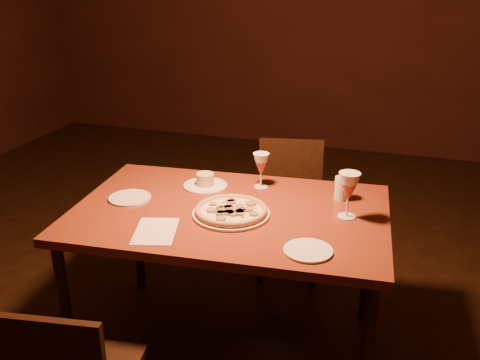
% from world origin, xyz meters
% --- Properties ---
extents(dining_table, '(1.46, 1.01, 0.75)m').
position_xyz_m(dining_table, '(0.15, 0.21, 0.68)').
color(dining_table, maroon).
rests_on(dining_table, floor).
extents(chair_far, '(0.45, 0.45, 0.80)m').
position_xyz_m(chair_far, '(0.23, 1.04, 0.45)').
color(chair_far, black).
rests_on(chair_far, floor).
extents(pizza_plate, '(0.34, 0.34, 0.04)m').
position_xyz_m(pizza_plate, '(0.17, 0.16, 0.76)').
color(pizza_plate, white).
rests_on(pizza_plate, dining_table).
extents(ramekin_saucer, '(0.21, 0.21, 0.07)m').
position_xyz_m(ramekin_saucer, '(-0.06, 0.43, 0.77)').
color(ramekin_saucer, white).
rests_on(ramekin_saucer, dining_table).
extents(wine_glass_far, '(0.08, 0.08, 0.17)m').
position_xyz_m(wine_glass_far, '(0.21, 0.51, 0.83)').
color(wine_glass_far, '#A64A45').
rests_on(wine_glass_far, dining_table).
extents(wine_glass_right, '(0.09, 0.09, 0.20)m').
position_xyz_m(wine_glass_right, '(0.65, 0.30, 0.85)').
color(wine_glass_right, '#A64A45').
rests_on(wine_glass_right, dining_table).
extents(water_tumbler, '(0.07, 0.07, 0.11)m').
position_xyz_m(water_tumbler, '(0.60, 0.48, 0.80)').
color(water_tumbler, silver).
rests_on(water_tumbler, dining_table).
extents(side_plate_left, '(0.19, 0.19, 0.01)m').
position_xyz_m(side_plate_left, '(-0.34, 0.18, 0.75)').
color(side_plate_left, white).
rests_on(side_plate_left, dining_table).
extents(side_plate_near, '(0.19, 0.19, 0.01)m').
position_xyz_m(side_plate_near, '(0.55, -0.06, 0.75)').
color(side_plate_near, white).
rests_on(side_plate_near, dining_table).
extents(menu_card, '(0.23, 0.28, 0.00)m').
position_xyz_m(menu_card, '(-0.07, -0.08, 0.75)').
color(menu_card, silver).
rests_on(menu_card, dining_table).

